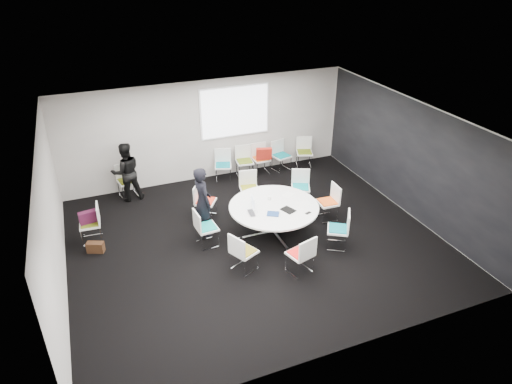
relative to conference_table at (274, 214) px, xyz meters
name	(u,v)px	position (x,y,z in m)	size (l,w,h in m)	color
room_shell	(258,185)	(-0.42, -0.10, 0.88)	(8.08, 7.08, 2.88)	black
conference_table	(274,214)	(0.00, 0.00, 0.00)	(2.02, 2.02, 0.73)	silver
projection_screen	(235,112)	(0.28, 3.36, 1.33)	(1.90, 0.03, 1.35)	white
chair_ring_a	(327,208)	(1.48, 0.12, -0.24)	(0.47, 0.48, 0.88)	silver
chair_ring_b	(300,193)	(1.21, 1.05, -0.24)	(0.60, 0.60, 0.88)	silver
chair_ring_c	(249,195)	(-0.03, 1.46, -0.24)	(0.53, 0.52, 0.88)	silver
chair_ring_d	(205,208)	(-1.26, 1.25, -0.24)	(0.63, 0.63, 0.88)	silver
chair_ring_e	(206,234)	(-1.56, 0.13, -0.24)	(0.48, 0.49, 0.88)	silver
chair_ring_f	(244,259)	(-1.11, -1.01, -0.24)	(0.60, 0.61, 0.88)	silver
chair_ring_g	(300,261)	(-0.07, -1.51, -0.24)	(0.56, 0.56, 0.88)	silver
chair_ring_h	(338,236)	(1.10, -1.00, -0.24)	(0.62, 0.63, 0.88)	silver
chair_back_a	(223,171)	(-0.22, 3.04, -0.24)	(0.58, 0.57, 0.88)	silver
chair_back_b	(245,167)	(0.43, 3.06, -0.24)	(0.51, 0.50, 0.88)	silver
chair_back_c	(261,164)	(0.94, 3.06, -0.24)	(0.46, 0.45, 0.88)	silver
chair_back_d	(281,161)	(1.57, 3.04, -0.24)	(0.55, 0.54, 0.88)	silver
chair_back_e	(304,158)	(2.32, 3.01, -0.24)	(0.58, 0.58, 0.88)	silver
chair_spare_left	(92,230)	(-3.90, 1.24, -0.24)	(0.48, 0.49, 0.88)	silver
chair_person_back	(128,187)	(-2.86, 3.06, -0.24)	(0.53, 0.52, 0.88)	silver
person_main	(203,202)	(-1.48, 0.61, 0.31)	(0.61, 0.40, 1.66)	black
person_back	(126,172)	(-2.85, 2.90, 0.27)	(0.76, 0.59, 1.57)	black
laptop	(253,213)	(-0.54, -0.12, 0.23)	(0.30, 0.19, 0.02)	#333338
laptop_lid	(253,202)	(-0.45, 0.14, 0.34)	(0.30, 0.02, 0.22)	silver
notebook_black	(288,210)	(0.21, -0.30, 0.22)	(0.22, 0.30, 0.02)	black
tablet_folio	(273,214)	(-0.16, -0.33, 0.23)	(0.26, 0.20, 0.03)	navy
papers_right	(288,195)	(0.51, 0.34, 0.22)	(0.30, 0.21, 0.00)	white
papers_front	(303,204)	(0.66, -0.15, 0.22)	(0.30, 0.21, 0.00)	white
cup	(269,198)	(0.02, 0.30, 0.26)	(0.08, 0.08, 0.09)	white
phone	(308,213)	(0.57, -0.56, 0.22)	(0.14, 0.07, 0.01)	black
maroon_bag	(88,217)	(-3.91, 1.24, 0.10)	(0.40, 0.14, 0.28)	#43122C
brown_bag	(96,247)	(-3.88, 0.76, -0.40)	(0.36, 0.16, 0.24)	#361F11
red_jacket	(264,154)	(0.94, 2.84, 0.18)	(0.44, 0.10, 0.35)	#B02115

